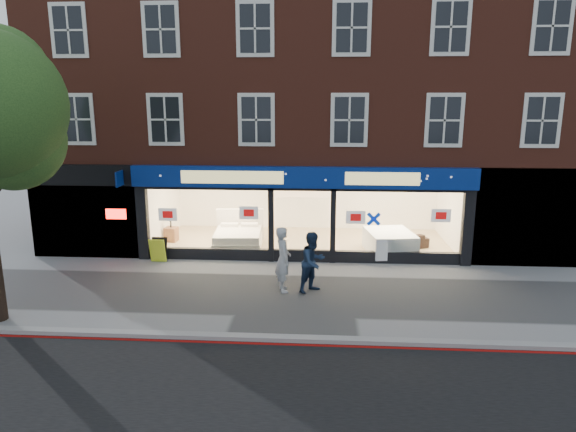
# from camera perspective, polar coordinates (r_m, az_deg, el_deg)

# --- Properties ---
(ground) EXTENTS (120.00, 120.00, 0.00)m
(ground) POSITION_cam_1_polar(r_m,az_deg,el_deg) (14.87, 1.06, -8.69)
(ground) COLOR gray
(ground) RESTS_ON ground
(kerb_line) EXTENTS (60.00, 0.10, 0.01)m
(kerb_line) POSITION_cam_1_polar(r_m,az_deg,el_deg) (12.05, 0.33, -14.11)
(kerb_line) COLOR #8C0A07
(kerb_line) RESTS_ON ground
(kerb_stone) EXTENTS (60.00, 0.25, 0.12)m
(kerb_stone) POSITION_cam_1_polar(r_m,az_deg,el_deg) (12.20, 0.38, -13.45)
(kerb_stone) COLOR gray
(kerb_stone) RESTS_ON ground
(showroom_floor) EXTENTS (11.00, 4.50, 0.10)m
(showroom_floor) POSITION_cam_1_polar(r_m,az_deg,el_deg) (19.83, 1.79, -2.95)
(showroom_floor) COLOR tan
(showroom_floor) RESTS_ON ground
(building) EXTENTS (19.00, 8.26, 10.30)m
(building) POSITION_cam_1_polar(r_m,az_deg,el_deg) (20.78, 2.05, 16.23)
(building) COLOR maroon
(building) RESTS_ON ground
(display_bed) EXTENTS (1.92, 2.27, 1.21)m
(display_bed) POSITION_cam_1_polar(r_m,az_deg,el_deg) (19.17, -5.54, -2.35)
(display_bed) COLOR white
(display_bed) RESTS_ON showroom_floor
(bedside_table) EXTENTS (0.50, 0.50, 0.55)m
(bedside_table) POSITION_cam_1_polar(r_m,az_deg,el_deg) (20.24, -12.83, -1.99)
(bedside_table) COLOR brown
(bedside_table) RESTS_ON showroom_floor
(mattress_stack) EXTENTS (1.83, 2.16, 0.76)m
(mattress_stack) POSITION_cam_1_polar(r_m,az_deg,el_deg) (18.66, 11.23, -2.85)
(mattress_stack) COLOR white
(mattress_stack) RESTS_ON showroom_floor
(sofa) EXTENTS (1.89, 1.34, 0.51)m
(sofa) POSITION_cam_1_polar(r_m,az_deg,el_deg) (19.35, 12.75, -2.73)
(sofa) COLOR black
(sofa) RESTS_ON showroom_floor
(a_board) EXTENTS (0.55, 0.36, 0.84)m
(a_board) POSITION_cam_1_polar(r_m,az_deg,el_deg) (18.13, -14.20, -3.67)
(a_board) COLOR #CDDD27
(a_board) RESTS_ON ground
(pedestrian_grey) EXTENTS (0.61, 0.79, 1.91)m
(pedestrian_grey) POSITION_cam_1_polar(r_m,az_deg,el_deg) (14.85, -0.55, -4.81)
(pedestrian_grey) COLOR #ACAEB4
(pedestrian_grey) RESTS_ON ground
(pedestrian_blue) EXTENTS (1.09, 1.09, 1.78)m
(pedestrian_blue) POSITION_cam_1_polar(r_m,az_deg,el_deg) (14.80, 2.80, -5.14)
(pedestrian_blue) COLOR #182945
(pedestrian_blue) RESTS_ON ground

